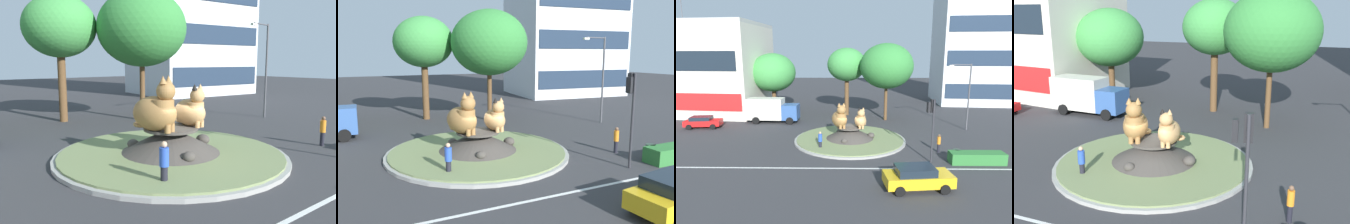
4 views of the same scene
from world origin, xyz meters
TOP-DOWN VIEW (x-y plane):
  - ground_plane at (0.00, 0.00)m, footprint 160.00×160.00m
  - roundabout_island at (0.01, -0.00)m, footprint 11.07×11.07m
  - cat_statue_tabby at (-0.99, -0.24)m, footprint 2.10×2.86m
  - cat_statue_calico at (1.06, -0.29)m, footprint 1.34×2.16m
  - traffic_light_mast at (6.39, -5.86)m, footprint 0.70×0.63m
  - shophouse_block at (-23.55, 14.53)m, footprint 22.65×13.22m
  - broadleaf_tree_behind_island at (-0.42, 12.66)m, footprint 5.40×5.40m
  - second_tree_near_tower at (4.72, 9.45)m, footprint 6.81×6.81m
  - third_tree_left at (-10.95, 13.33)m, footprint 6.39×6.39m
  - pedestrian_blue_shirt at (-2.69, -2.99)m, footprint 0.36×0.36m
  - pedestrian_orange_shirt at (7.84, -3.44)m, footprint 0.30×0.30m
  - delivery_box_truck at (-9.91, 7.81)m, footprint 6.48×2.60m

SIDE VIEW (x-z plane):
  - ground_plane at x=0.00m, z-range 0.00..0.00m
  - roundabout_island at x=0.01m, z-range -0.25..1.19m
  - pedestrian_orange_shirt at x=7.84m, z-range 0.06..1.69m
  - pedestrian_blue_shirt at x=-2.69m, z-range 0.05..1.77m
  - delivery_box_truck at x=-9.91m, z-range 0.10..3.20m
  - cat_statue_calico at x=1.06m, z-range 1.16..3.24m
  - cat_statue_tabby at x=-0.99m, z-range 1.10..3.62m
  - traffic_light_mast at x=6.39m, z-range 1.18..6.28m
  - third_tree_left at x=-10.95m, z-range 1.62..10.33m
  - shophouse_block at x=-23.55m, z-range -2.00..14.92m
  - second_tree_near_tower at x=4.72m, z-range 2.07..12.02m
  - broadleaf_tree_behind_island at x=-0.42m, z-range 2.36..11.80m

